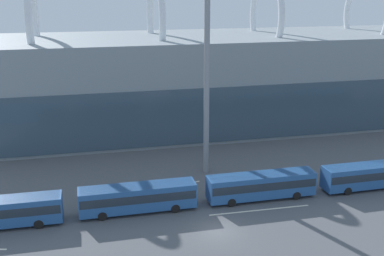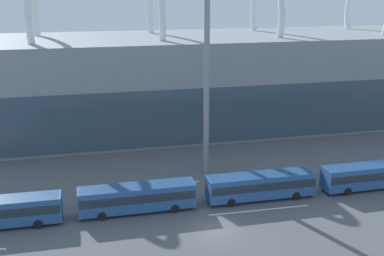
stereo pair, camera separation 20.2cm
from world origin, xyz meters
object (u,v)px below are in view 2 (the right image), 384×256
shuttle_bus_3 (372,174)px  floodlight_mast (207,66)px  shuttle_bus_1 (137,196)px  shuttle_bus_2 (261,184)px  airliner_at_gate_far (199,78)px

shuttle_bus_3 → floodlight_mast: (-18.71, 9.83, 12.64)m
shuttle_bus_1 → shuttle_bus_2: bearing=0.1°
shuttle_bus_2 → floodlight_mast: size_ratio=0.50×
shuttle_bus_3 → floodlight_mast: size_ratio=0.50×
airliner_at_gate_far → shuttle_bus_1: 54.48m
shuttle_bus_1 → floodlight_mast: 18.99m
shuttle_bus_1 → floodlight_mast: bearing=42.9°
shuttle_bus_3 → floodlight_mast: floodlight_mast is taller
shuttle_bus_1 → shuttle_bus_2: size_ratio=1.00×
shuttle_bus_2 → shuttle_bus_3: (14.55, -0.19, 0.00)m
airliner_at_gate_far → shuttle_bus_1: bearing=170.4°
shuttle_bus_2 → shuttle_bus_3: 14.55m
floodlight_mast → airliner_at_gate_far: bearing=77.1°
shuttle_bus_1 → floodlight_mast: size_ratio=0.50×
shuttle_bus_1 → floodlight_mast: floodlight_mast is taller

